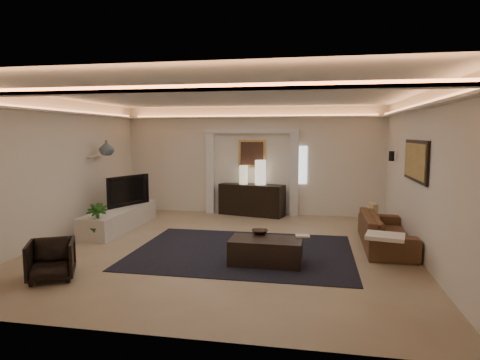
% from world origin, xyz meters
% --- Properties ---
extents(floor, '(7.00, 7.00, 0.00)m').
position_xyz_m(floor, '(0.00, 0.00, 0.00)').
color(floor, tan).
rests_on(floor, ground).
extents(ceiling, '(7.00, 7.00, 0.00)m').
position_xyz_m(ceiling, '(0.00, 0.00, 2.90)').
color(ceiling, white).
rests_on(ceiling, ground).
extents(wall_back, '(7.00, 0.00, 7.00)m').
position_xyz_m(wall_back, '(0.00, 3.50, 1.45)').
color(wall_back, beige).
rests_on(wall_back, ground).
extents(wall_front, '(7.00, 0.00, 7.00)m').
position_xyz_m(wall_front, '(0.00, -3.50, 1.45)').
color(wall_front, beige).
rests_on(wall_front, ground).
extents(wall_left, '(0.00, 7.00, 7.00)m').
position_xyz_m(wall_left, '(-3.50, 0.00, 1.45)').
color(wall_left, beige).
rests_on(wall_left, ground).
extents(wall_right, '(0.00, 7.00, 7.00)m').
position_xyz_m(wall_right, '(3.50, 0.00, 1.45)').
color(wall_right, beige).
rests_on(wall_right, ground).
extents(cove_soffit, '(7.00, 7.00, 0.04)m').
position_xyz_m(cove_soffit, '(0.00, 0.00, 2.62)').
color(cove_soffit, silver).
rests_on(cove_soffit, ceiling).
extents(daylight_slit, '(0.25, 0.03, 1.00)m').
position_xyz_m(daylight_slit, '(1.35, 3.48, 1.35)').
color(daylight_slit, white).
rests_on(daylight_slit, wall_back).
extents(area_rug, '(4.00, 3.00, 0.01)m').
position_xyz_m(area_rug, '(0.40, -0.20, 0.01)').
color(area_rug, black).
rests_on(area_rug, ground).
extents(pilaster_left, '(0.22, 0.20, 2.20)m').
position_xyz_m(pilaster_left, '(-1.15, 3.40, 1.10)').
color(pilaster_left, silver).
rests_on(pilaster_left, ground).
extents(pilaster_right, '(0.22, 0.20, 2.20)m').
position_xyz_m(pilaster_right, '(1.15, 3.40, 1.10)').
color(pilaster_right, silver).
rests_on(pilaster_right, ground).
extents(alcove_header, '(2.52, 0.20, 0.12)m').
position_xyz_m(alcove_header, '(0.00, 3.40, 2.25)').
color(alcove_header, silver).
rests_on(alcove_header, wall_back).
extents(painting_frame, '(0.74, 0.04, 0.74)m').
position_xyz_m(painting_frame, '(0.00, 3.47, 1.65)').
color(painting_frame, tan).
rests_on(painting_frame, wall_back).
extents(painting_canvas, '(0.62, 0.02, 0.62)m').
position_xyz_m(painting_canvas, '(0.00, 3.44, 1.65)').
color(painting_canvas, '#4C2D1E').
rests_on(painting_canvas, wall_back).
extents(art_panel_frame, '(0.04, 1.64, 0.74)m').
position_xyz_m(art_panel_frame, '(3.47, 0.30, 1.70)').
color(art_panel_frame, black).
rests_on(art_panel_frame, wall_right).
extents(art_panel_gold, '(0.02, 1.50, 0.62)m').
position_xyz_m(art_panel_gold, '(3.44, 0.30, 1.70)').
color(art_panel_gold, tan).
rests_on(art_panel_gold, wall_right).
extents(wall_sconce, '(0.12, 0.12, 0.22)m').
position_xyz_m(wall_sconce, '(3.38, 2.20, 1.68)').
color(wall_sconce, black).
rests_on(wall_sconce, wall_right).
extents(wall_niche, '(0.10, 0.55, 0.04)m').
position_xyz_m(wall_niche, '(-3.44, 1.40, 1.65)').
color(wall_niche, silver).
rests_on(wall_niche, wall_left).
extents(console, '(1.81, 0.93, 0.87)m').
position_xyz_m(console, '(0.03, 3.25, 0.40)').
color(console, black).
rests_on(console, ground).
extents(lamp_left, '(0.25, 0.25, 0.50)m').
position_xyz_m(lamp_left, '(-0.20, 3.25, 1.09)').
color(lamp_left, beige).
rests_on(lamp_left, console).
extents(lamp_right, '(0.36, 0.36, 0.65)m').
position_xyz_m(lamp_right, '(0.26, 3.25, 1.09)').
color(lamp_right, '#F3DEC6').
rests_on(lamp_right, console).
extents(media_ledge, '(0.67, 2.66, 0.50)m').
position_xyz_m(media_ledge, '(-2.72, 1.15, 0.22)').
color(media_ledge, beige).
rests_on(media_ledge, ground).
extents(tv, '(1.22, 0.62, 0.72)m').
position_xyz_m(tv, '(-2.78, 1.55, 0.81)').
color(tv, black).
rests_on(tv, media_ledge).
extents(figurine, '(0.18, 0.18, 0.36)m').
position_xyz_m(figurine, '(-3.00, 2.18, 0.64)').
color(figurine, '#32271A').
rests_on(figurine, media_ledge).
extents(ginger_jar, '(0.36, 0.36, 0.36)m').
position_xyz_m(ginger_jar, '(-3.15, 1.43, 1.85)').
color(ginger_jar, slate).
rests_on(ginger_jar, wall_niche).
extents(plant, '(0.55, 0.55, 0.77)m').
position_xyz_m(plant, '(-2.65, 0.01, 0.38)').
color(plant, '#18420F').
rests_on(plant, ground).
extents(sofa, '(2.19, 0.89, 0.63)m').
position_xyz_m(sofa, '(3.05, 0.61, 0.32)').
color(sofa, '#472E15').
rests_on(sofa, ground).
extents(throw_blanket, '(0.68, 0.60, 0.06)m').
position_xyz_m(throw_blanket, '(2.82, -0.77, 0.55)').
color(throw_blanket, beige).
rests_on(throw_blanket, sofa).
extents(throw_pillow, '(0.16, 0.37, 0.36)m').
position_xyz_m(throw_pillow, '(2.91, 1.38, 0.55)').
color(throw_pillow, tan).
rests_on(throw_pillow, sofa).
extents(coffee_table, '(1.21, 0.67, 0.45)m').
position_xyz_m(coffee_table, '(0.91, -0.82, 0.20)').
color(coffee_table, black).
rests_on(coffee_table, ground).
extents(bowl, '(0.34, 0.34, 0.07)m').
position_xyz_m(bowl, '(0.76, -0.49, 0.45)').
color(bowl, black).
rests_on(bowl, coffee_table).
extents(magazine, '(0.25, 0.20, 0.03)m').
position_xyz_m(magazine, '(1.51, -0.56, 0.42)').
color(magazine, beige).
rests_on(magazine, coffee_table).
extents(armchair, '(0.88, 0.88, 0.60)m').
position_xyz_m(armchair, '(-2.17, -2.14, 0.30)').
color(armchair, '#2F2619').
rests_on(armchair, ground).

